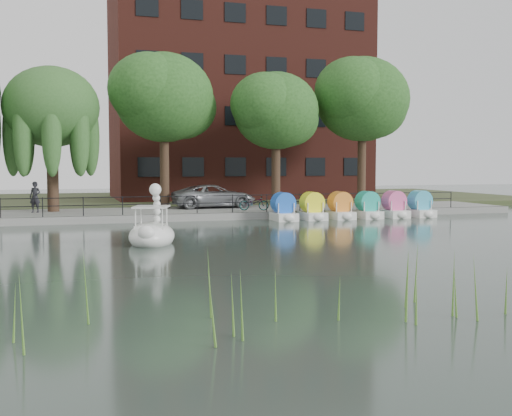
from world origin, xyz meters
name	(u,v)px	position (x,y,z in m)	size (l,w,h in m)	color
ground_plane	(276,253)	(0.00, 0.00, 0.00)	(120.00, 120.00, 0.00)	#3A463F
promenade	(187,213)	(0.00, 16.00, 0.20)	(40.00, 6.00, 0.40)	gray
kerb	(198,217)	(0.00, 13.05, 0.20)	(40.00, 0.25, 0.40)	gray
land_strip	(153,200)	(0.00, 30.00, 0.18)	(60.00, 22.00, 0.36)	#47512D
railing	(197,200)	(0.00, 13.25, 1.15)	(32.00, 0.05, 1.00)	black
apartment_building	(238,87)	(7.00, 29.97, 9.36)	(20.00, 10.07, 18.00)	#4C1E16
willow_mid	(51,108)	(-7.50, 17.00, 6.25)	(5.32, 5.32, 8.15)	#473323
broadleaf_center	(164,98)	(-1.00, 18.00, 7.06)	(6.00, 6.00, 9.25)	#473323
broadleaf_right	(276,111)	(6.00, 17.50, 6.39)	(5.40, 5.40, 8.32)	#473323
broadleaf_far	(362,100)	(12.50, 18.50, 7.40)	(6.30, 6.30, 9.71)	#473323
minivan	(214,195)	(1.92, 17.31, 1.21)	(5.84, 2.68, 1.63)	gray
bicycle	(254,202)	(3.61, 14.45, 0.90)	(1.72, 0.60, 1.00)	gray
pedestrian	(35,195)	(-8.45, 16.44, 1.39)	(0.71, 0.48, 1.98)	black
swan_boat	(152,231)	(-3.78, 3.85, 0.51)	(2.48, 3.14, 2.32)	white
pedal_boat_row	(354,208)	(8.77, 11.91, 0.61)	(9.65, 1.70, 1.40)	white
reed_bank	(507,280)	(2.00, -9.50, 0.60)	(24.00, 2.40, 1.20)	#669938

